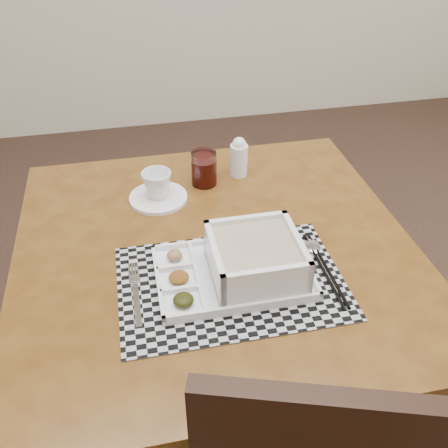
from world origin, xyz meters
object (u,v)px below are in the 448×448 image
at_px(cup, 157,185).
at_px(creamer_bottle, 239,157).
at_px(serving_tray, 249,264).
at_px(dining_table, 216,268).
at_px(juice_glass, 204,170).

height_order(cup, creamer_bottle, creamer_bottle).
xyz_separation_m(serving_tray, cup, (-0.15, 0.34, 0.01)).
height_order(serving_tray, creamer_bottle, creamer_bottle).
bearing_deg(cup, serving_tray, -88.27).
xyz_separation_m(dining_table, cup, (-0.11, 0.22, 0.12)).
bearing_deg(dining_table, serving_tray, -69.51).
height_order(juice_glass, creamer_bottle, creamer_bottle).
xyz_separation_m(juice_glass, creamer_bottle, (0.10, 0.03, 0.01)).
relative_size(cup, juice_glass, 0.82).
relative_size(serving_tray, creamer_bottle, 2.82).
relative_size(juice_glass, creamer_bottle, 0.82).
distance_m(serving_tray, juice_glass, 0.39).
bearing_deg(dining_table, juice_glass, 85.28).
height_order(dining_table, serving_tray, serving_tray).
bearing_deg(serving_tray, cup, 114.49).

